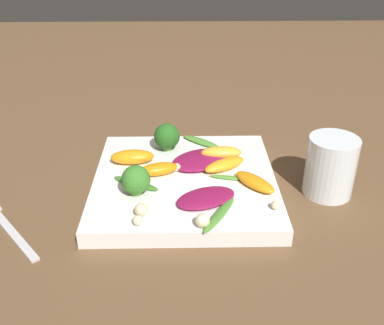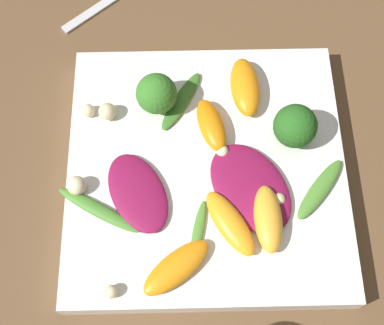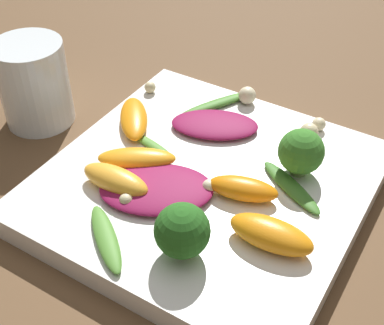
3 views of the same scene
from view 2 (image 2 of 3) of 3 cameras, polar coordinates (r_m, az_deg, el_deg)
ground_plane at (r=0.55m, az=1.49°, el=-1.35°), size 2.40×2.40×0.00m
plate at (r=0.54m, az=1.52°, el=-0.85°), size 0.28×0.28×0.02m
radicchio_leaf_0 at (r=0.52m, az=-5.81°, el=-3.22°), size 0.08×0.10×0.01m
radicchio_leaf_1 at (r=0.52m, az=6.25°, el=-2.65°), size 0.11×0.12×0.01m
orange_segment_0 at (r=0.50m, az=4.08°, el=-6.48°), size 0.06×0.08×0.02m
orange_segment_1 at (r=0.54m, az=2.09°, el=3.99°), size 0.04×0.07×0.02m
orange_segment_2 at (r=0.49m, az=-1.68°, el=-11.13°), size 0.07×0.07×0.01m
orange_segment_3 at (r=0.56m, az=5.70°, el=8.03°), size 0.03×0.07×0.02m
orange_segment_4 at (r=0.51m, az=8.11°, el=-5.97°), size 0.03×0.07×0.02m
broccoli_floret_0 at (r=0.54m, az=-3.81°, el=7.30°), size 0.04×0.04×0.05m
broccoli_floret_1 at (r=0.53m, az=10.94°, el=3.81°), size 0.04×0.04×0.05m
arugula_sprig_0 at (r=0.52m, az=-9.94°, el=-5.02°), size 0.09×0.06×0.01m
arugula_sprig_1 at (r=0.51m, az=0.67°, el=-7.34°), size 0.02×0.06×0.00m
arugula_sprig_2 at (r=0.56m, az=-1.15°, el=6.57°), size 0.05×0.08×0.01m
arugula_sprig_3 at (r=0.53m, az=13.49°, el=-2.79°), size 0.06×0.07×0.01m
macadamia_nut_0 at (r=0.52m, az=9.26°, el=-3.89°), size 0.01×0.01×0.01m
macadamia_nut_1 at (r=0.53m, az=3.26°, el=1.20°), size 0.01×0.01×0.01m
macadamia_nut_2 at (r=0.52m, az=-12.20°, el=-2.41°), size 0.02×0.02×0.02m
macadamia_nut_3 at (r=0.49m, az=-8.59°, el=-13.47°), size 0.01×0.01×0.01m
macadamia_nut_4 at (r=0.56m, az=-9.01°, el=5.39°), size 0.02×0.02×0.02m
macadamia_nut_5 at (r=0.56m, az=-11.02°, el=5.45°), size 0.01×0.01×0.01m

